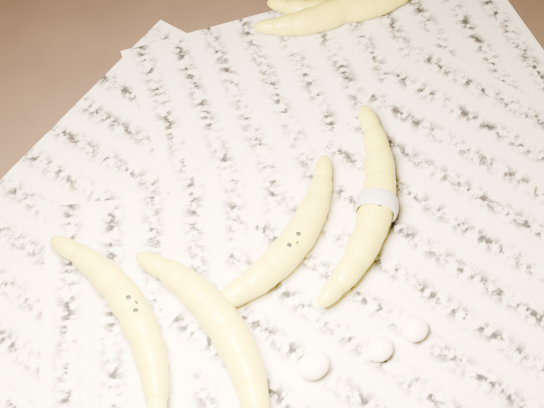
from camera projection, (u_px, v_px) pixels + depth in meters
ground at (310, 236)px, 0.90m from camera, size 3.00×3.00×0.00m
newspaper_patch at (307, 235)px, 0.89m from camera, size 0.90×0.70×0.01m
banana_left_a at (132, 310)px, 0.82m from camera, size 0.08×0.22×0.04m
banana_left_b at (226, 327)px, 0.81m from camera, size 0.08×0.22×0.04m
banana_center at (292, 244)px, 0.86m from camera, size 0.22×0.13×0.04m
banana_taped at (377, 205)px, 0.89m from camera, size 0.23×0.21×0.04m
banana_upper_a at (350, 8)px, 1.05m from camera, size 0.19×0.14×0.04m
banana_upper_b at (338, 9)px, 1.05m from camera, size 0.20×0.08×0.04m
measuring_tape at (377, 205)px, 0.89m from camera, size 0.04×0.04×0.05m
flesh_chunk_a at (314, 364)px, 0.80m from camera, size 0.04×0.03×0.02m
flesh_chunk_b at (416, 328)px, 0.82m from camera, size 0.03×0.03×0.02m
flesh_chunk_c at (380, 348)px, 0.81m from camera, size 0.03×0.03×0.02m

